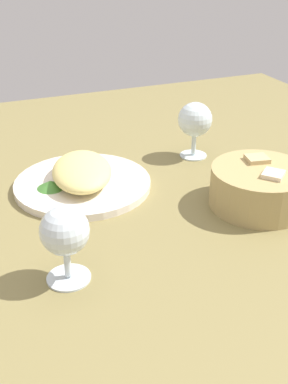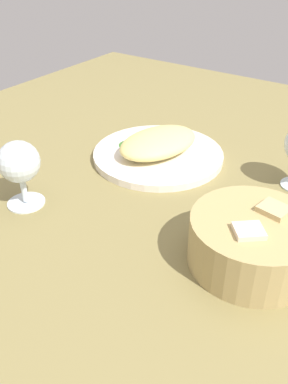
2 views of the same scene
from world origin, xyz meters
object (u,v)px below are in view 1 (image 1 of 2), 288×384
object	(u,v)px
wine_glass_far	(195,121)
plate	(83,184)
wine_glass_near	(65,234)
bread_basket	(260,187)

from	to	relation	value
wine_glass_far	plate	bearing A→B (deg)	-78.69
wine_glass_near	bread_basket	bearing A→B (deg)	102.17
plate	wine_glass_far	distance (cm)	28.00
wine_glass_near	wine_glass_far	xyz separation A→B (cm)	(-31.69, 36.01, 0.52)
bread_basket	wine_glass_near	size ratio (longest dim) A/B	1.52
bread_basket	wine_glass_near	bearing A→B (deg)	-77.83
plate	wine_glass_near	world-z (taller)	wine_glass_near
plate	wine_glass_far	size ratio (longest dim) A/B	2.16
plate	bread_basket	xyz separation A→B (cm)	(18.44, 27.34, 2.98)
plate	bread_basket	world-z (taller)	bread_basket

